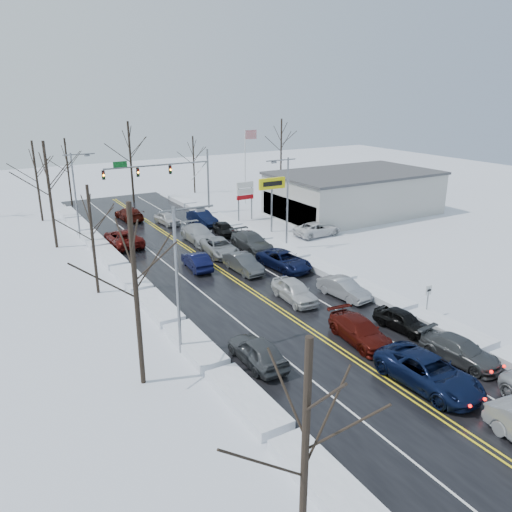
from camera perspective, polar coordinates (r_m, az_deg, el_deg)
ground at (r=37.65m, az=1.17°, el=-5.12°), size 160.00×160.00×0.00m
road_surface at (r=39.23m, az=-0.36°, el=-4.11°), size 14.00×84.00×0.01m
snow_bank_left at (r=36.35m, az=-10.85°, el=-6.38°), size 1.84×72.00×0.55m
snow_bank_right at (r=43.26m, az=8.39°, el=-2.10°), size 1.84×72.00×0.55m
traffic_signal_mast at (r=62.00m, az=-9.81°, el=9.36°), size 13.28×0.39×8.00m
tires_plus_sign at (r=54.55m, az=1.83°, el=7.86°), size 3.20×0.34×6.00m
used_vehicles_sign at (r=59.94m, az=-1.26°, el=7.21°), size 2.20×0.22×4.65m
speed_limit_sign at (r=36.46m, az=19.08°, el=-4.24°), size 0.55×0.09×2.35m
flagpole at (r=68.65m, az=-1.13°, el=10.88°), size 1.87×1.20×10.00m
dealership_building at (r=64.55m, az=11.11°, el=7.10°), size 20.40×12.40×5.30m
streetlight_ne at (r=48.38m, az=3.42°, el=6.84°), size 3.20×0.25×9.00m
streetlight_sw at (r=28.89m, az=-8.70°, el=-1.53°), size 3.20×0.25×9.00m
streetlight_nw at (r=55.12m, az=-19.81°, el=7.23°), size 3.20×0.25×9.00m
tree_left_a at (r=14.70m, az=5.75°, el=-18.57°), size 3.60×3.60×9.00m
tree_left_b at (r=25.59m, az=-13.84°, el=-0.56°), size 4.00×4.00×10.00m
tree_left_c at (r=39.20m, az=-18.40°, el=4.05°), size 3.40×3.40×8.50m
tree_left_d at (r=52.39m, az=-22.75°, el=8.60°), size 4.20×4.20×10.50m
tree_left_e at (r=64.32m, az=-23.94°, el=9.43°), size 3.80×3.80×9.50m
tree_far_b at (r=71.92m, az=-20.83°, el=10.34°), size 3.60×3.60×9.00m
tree_far_c at (r=71.62m, az=-14.25°, el=12.07°), size 4.40×4.40×11.00m
tree_far_d at (r=76.60m, az=-7.18°, el=11.55°), size 3.40×3.40×8.50m
tree_far_e at (r=84.46m, az=2.91°, el=13.27°), size 4.20×4.20×10.50m
queued_car_2 at (r=29.15m, az=18.96°, el=-13.84°), size 2.97×6.10×1.67m
queued_car_3 at (r=32.59m, az=11.71°, el=-9.52°), size 2.61×5.30×1.48m
queued_car_4 at (r=37.79m, az=4.41°, el=-5.09°), size 2.19×4.80×1.60m
queued_car_5 at (r=43.45m, az=-1.45°, el=-1.81°), size 1.84×4.76×1.55m
queued_car_6 at (r=47.99m, az=-4.16°, el=0.15°), size 3.10×5.74×1.53m
queued_car_7 at (r=52.18m, az=-6.48°, el=1.60°), size 2.54×5.95×1.71m
queued_car_8 at (r=59.66m, az=-10.10°, el=3.60°), size 2.23×4.36×1.42m
queued_car_11 at (r=32.09m, az=22.16°, el=-11.08°), size 2.50×5.02×1.40m
queued_car_12 at (r=34.71m, az=16.29°, el=-8.08°), size 2.06×4.18×1.37m
queued_car_13 at (r=38.82m, az=9.94°, el=-4.66°), size 2.08×4.58×1.46m
queued_car_14 at (r=44.25m, az=3.22°, el=-1.45°), size 3.18×5.87×1.56m
queued_car_15 at (r=49.32m, az=-0.50°, el=0.72°), size 2.42×5.85×1.69m
queued_car_16 at (r=54.45m, az=-3.61°, el=2.41°), size 2.08×4.28×1.41m
queued_car_17 at (r=58.96m, az=-6.14°, el=3.60°), size 2.12×5.03×1.61m
oncoming_car_0 at (r=44.46m, az=-6.75°, el=-1.45°), size 1.98×4.65×1.49m
oncoming_car_1 at (r=52.37m, az=-14.84°, el=1.15°), size 2.90×6.13×1.69m
oncoming_car_2 at (r=62.62m, az=-14.25°, el=4.02°), size 2.56×5.51×1.56m
oncoming_car_3 at (r=29.64m, az=0.16°, el=-12.13°), size 1.93×4.72×1.60m
parked_car_0 at (r=54.52m, az=7.01°, el=2.33°), size 5.43×2.59×1.50m
parked_car_1 at (r=58.56m, az=7.73°, el=3.44°), size 2.61×5.18×1.44m
parked_car_2 at (r=63.33m, az=2.21°, el=4.75°), size 1.91×4.42×1.48m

